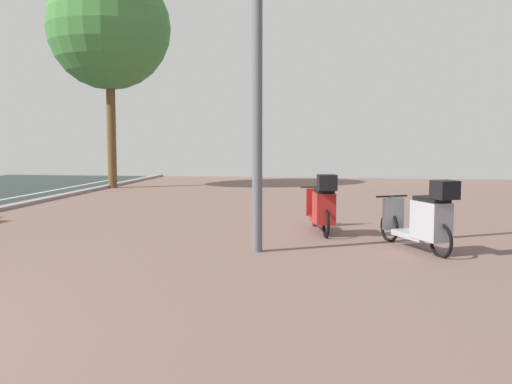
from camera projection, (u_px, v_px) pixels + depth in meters
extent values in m
torus|color=black|center=(441.00, 241.00, 7.60)|extent=(0.26, 0.44, 0.47)
torus|color=black|center=(389.00, 227.00, 8.79)|extent=(0.26, 0.44, 0.47)
cube|color=#ACAEB5|center=(413.00, 235.00, 8.20)|extent=(0.57, 0.76, 0.08)
cube|color=#ACAEB5|center=(431.00, 221.00, 7.79)|extent=(0.52, 0.63, 0.52)
cube|color=black|center=(432.00, 199.00, 7.76)|extent=(0.46, 0.57, 0.06)
cylinder|color=#ACAEB5|center=(391.00, 212.00, 8.74)|extent=(0.12, 0.14, 0.48)
cube|color=#ACAEB5|center=(393.00, 214.00, 8.67)|extent=(0.32, 0.22, 0.47)
cylinder|color=black|center=(392.00, 196.00, 8.70)|extent=(0.48, 0.26, 0.03)
cube|color=black|center=(445.00, 190.00, 7.49)|extent=(0.38, 0.38, 0.24)
torus|color=black|center=(326.00, 224.00, 9.09)|extent=(0.14, 0.48, 0.48)
torus|color=black|center=(314.00, 214.00, 10.31)|extent=(0.14, 0.48, 0.48)
cube|color=#B2221F|center=(320.00, 220.00, 9.71)|extent=(0.41, 0.73, 0.08)
cube|color=#B2221F|center=(324.00, 208.00, 9.29)|extent=(0.40, 0.59, 0.49)
cube|color=black|center=(324.00, 191.00, 9.27)|extent=(0.35, 0.53, 0.06)
cylinder|color=#B2221F|center=(315.00, 200.00, 10.27)|extent=(0.09, 0.13, 0.48)
cube|color=#B2221F|center=(315.00, 202.00, 10.19)|extent=(0.33, 0.14, 0.47)
cylinder|color=black|center=(315.00, 187.00, 10.22)|extent=(0.52, 0.13, 0.03)
cube|color=black|center=(327.00, 182.00, 8.98)|extent=(0.33, 0.33, 0.24)
cylinder|color=slate|center=(257.00, 15.00, 7.70)|extent=(0.14, 0.14, 6.35)
cylinder|color=brown|center=(111.00, 130.00, 17.93)|extent=(0.27, 0.27, 3.56)
sphere|color=#43803B|center=(109.00, 28.00, 17.64)|extent=(3.70, 3.70, 3.70)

